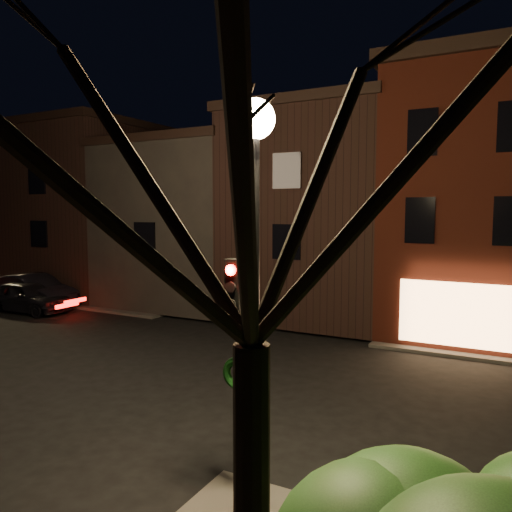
{
  "coord_description": "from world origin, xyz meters",
  "views": [
    {
      "loc": [
        9.72,
        -12.58,
        4.96
      ],
      "look_at": [
        0.68,
        4.42,
        3.2
      ],
      "focal_mm": 35.0,
      "sensor_mm": 36.0,
      "label": 1
    }
  ],
  "objects": [
    {
      "name": "bare_tree_right",
      "position": [
        7.5,
        -8.5,
        6.15
      ],
      "size": [
        6.4,
        6.4,
        8.5
      ],
      "color": "black",
      "rests_on": "sidewalk_near_right"
    },
    {
      "name": "row_building_a",
      "position": [
        1.5,
        10.5,
        4.83
      ],
      "size": [
        7.3,
        10.3,
        9.4
      ],
      "color": "black",
      "rests_on": "ground"
    },
    {
      "name": "row_building_b",
      "position": [
        -5.75,
        10.5,
        4.33
      ],
      "size": [
        7.8,
        10.3,
        8.4
      ],
      "color": "black",
      "rests_on": "ground"
    },
    {
      "name": "corner_building",
      "position": [
        8.0,
        9.47,
        5.4
      ],
      "size": [
        6.5,
        8.5,
        10.5
      ],
      "color": "#41130B",
      "rests_on": "ground"
    },
    {
      "name": "row_building_c",
      "position": [
        -13.0,
        10.5,
        5.08
      ],
      "size": [
        7.3,
        10.3,
        9.9
      ],
      "color": "black",
      "rests_on": "ground"
    },
    {
      "name": "traffic_signal",
      "position": [
        5.6,
        -5.51,
        2.81
      ],
      "size": [
        0.58,
        0.38,
        4.05
      ],
      "color": "black",
      "rests_on": "sidewalk_near_right"
    },
    {
      "name": "ground",
      "position": [
        0.0,
        0.0,
        0.0
      ],
      "size": [
        120.0,
        120.0,
        0.0
      ],
      "primitive_type": "plane",
      "color": "black",
      "rests_on": "ground"
    },
    {
      "name": "parked_car_a",
      "position": [
        -11.4,
        3.39,
        0.78
      ],
      "size": [
        4.66,
        2.1,
        1.55
      ],
      "primitive_type": "imported",
      "rotation": [
        0.0,
        0.0,
        1.63
      ],
      "color": "black",
      "rests_on": "ground"
    },
    {
      "name": "parked_car_b",
      "position": [
        -12.17,
        4.33,
        0.85
      ],
      "size": [
        5.27,
        2.13,
        1.7
      ],
      "primitive_type": "imported",
      "rotation": [
        0.0,
        0.0,
        1.51
      ],
      "color": "black",
      "rests_on": "ground"
    },
    {
      "name": "sidewalk_far_left",
      "position": [
        -20.0,
        20.0,
        0.06
      ],
      "size": [
        30.0,
        30.0,
        0.12
      ],
      "primitive_type": "cube",
      "color": "#2D2B28",
      "rests_on": "ground"
    },
    {
      "name": "street_lamp_near",
      "position": [
        6.2,
        -6.0,
        5.18
      ],
      "size": [
        0.6,
        0.6,
        6.48
      ],
      "color": "black",
      "rests_on": "sidewalk_near_right"
    }
  ]
}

